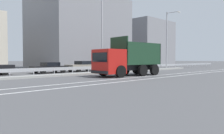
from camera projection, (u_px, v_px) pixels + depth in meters
ground_plane at (106, 75)px, 21.79m from camera, size 320.00×320.00×0.00m
lane_strip_0 at (144, 77)px, 19.48m from camera, size 66.45×0.16×0.01m
lane_strip_1 at (159, 78)px, 18.32m from camera, size 66.45×0.16×0.01m
median_island at (94, 73)px, 23.11m from camera, size 36.55×1.10×0.18m
median_guardrail at (88, 68)px, 23.81m from camera, size 66.45×0.09×0.78m
dump_truck at (122, 62)px, 20.18m from camera, size 7.05×3.19×3.61m
median_road_sign at (129, 61)px, 26.98m from camera, size 0.69×0.16×2.56m
street_lamp_2 at (103, 24)px, 23.55m from camera, size 0.70×1.87×9.73m
street_lamp_3 at (168, 38)px, 32.95m from camera, size 0.71×2.11×8.66m
parked_car_4 at (50, 67)px, 24.65m from camera, size 3.95×1.97×1.22m
parked_car_5 at (83, 66)px, 28.01m from camera, size 4.53×2.04×1.34m
parked_car_6 at (109, 65)px, 31.71m from camera, size 4.36×1.94×1.53m
parked_car_7 at (134, 64)px, 35.58m from camera, size 3.99×2.14×1.39m
background_building_1 at (79, 34)px, 39.27m from camera, size 15.16×12.35×12.25m
background_building_2 at (138, 44)px, 54.18m from camera, size 11.35×14.07×10.51m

